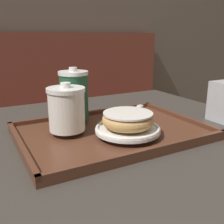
% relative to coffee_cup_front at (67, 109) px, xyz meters
% --- Properties ---
extents(booth_bench, '(1.62, 0.44, 1.00)m').
position_rel_coffee_cup_front_xyz_m(booth_bench, '(0.19, 0.85, -0.48)').
color(booth_bench, brown).
rests_on(booth_bench, ground_plane).
extents(cafe_table, '(0.90, 0.86, 0.72)m').
position_rel_coffee_cup_front_xyz_m(cafe_table, '(0.15, -0.02, -0.26)').
color(cafe_table, '#38332D').
rests_on(cafe_table, ground_plane).
extents(serving_tray, '(0.48, 0.34, 0.02)m').
position_rel_coffee_cup_front_xyz_m(serving_tray, '(0.11, -0.03, -0.07)').
color(serving_tray, '#512D1E').
rests_on(serving_tray, cafe_table).
extents(coffee_cup_front, '(0.10, 0.10, 0.12)m').
position_rel_coffee_cup_front_xyz_m(coffee_cup_front, '(0.00, 0.00, 0.00)').
color(coffee_cup_front, white).
rests_on(coffee_cup_front, serving_tray).
extents(coffee_cup_rear, '(0.09, 0.09, 0.15)m').
position_rel_coffee_cup_front_xyz_m(coffee_cup_rear, '(0.05, 0.09, 0.01)').
color(coffee_cup_rear, '#235638').
rests_on(coffee_cup_rear, serving_tray).
extents(plate_with_chocolate_donut, '(0.17, 0.17, 0.01)m').
position_rel_coffee_cup_front_xyz_m(plate_with_chocolate_donut, '(0.13, -0.09, -0.05)').
color(plate_with_chocolate_donut, white).
rests_on(plate_with_chocolate_donut, serving_tray).
extents(donut_chocolate_glazed, '(0.13, 0.13, 0.04)m').
position_rel_coffee_cup_front_xyz_m(donut_chocolate_glazed, '(0.13, -0.09, -0.02)').
color(donut_chocolate_glazed, tan).
rests_on(donut_chocolate_glazed, plate_with_chocolate_donut).
extents(spoon, '(0.15, 0.09, 0.01)m').
position_rel_coffee_cup_front_xyz_m(spoon, '(0.26, 0.08, -0.05)').
color(spoon, silver).
rests_on(spoon, serving_tray).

